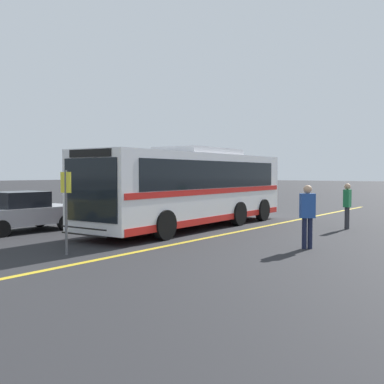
{
  "coord_description": "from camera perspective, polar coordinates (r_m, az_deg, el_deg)",
  "views": [
    {
      "loc": [
        -13.89,
        -11.1,
        2.21
      ],
      "look_at": [
        0.59,
        -0.14,
        1.44
      ],
      "focal_mm": 42.0,
      "sensor_mm": 36.0,
      "label": 1
    }
  ],
  "objects": [
    {
      "name": "parked_car_1",
      "position": [
        18.06,
        -20.87,
        -2.37
      ],
      "size": [
        4.2,
        2.11,
        1.51
      ],
      "rotation": [
        0.0,
        0.0,
        -1.61
      ],
      "color": "#9E9EA3",
      "rests_on": "ground_plane"
    },
    {
      "name": "ground_plane",
      "position": [
        17.92,
        -1.5,
        -4.65
      ],
      "size": [
        220.0,
        220.0,
        0.0
      ],
      "primitive_type": "plane",
      "color": "#262628"
    },
    {
      "name": "pedestrian_0",
      "position": [
        13.49,
        14.44,
        -2.49
      ],
      "size": [
        0.44,
        0.46,
        1.86
      ],
      "rotation": [
        0.0,
        0.0,
        5.44
      ],
      "color": "#191E38",
      "rests_on": "ground_plane"
    },
    {
      "name": "lane_strip_0",
      "position": [
        17.06,
        5.92,
        -5.01
      ],
      "size": [
        30.87,
        0.2,
        0.01
      ],
      "primitive_type": "cube",
      "rotation": [
        0.0,
        0.0,
        1.57
      ],
      "color": "gold",
      "rests_on": "ground_plane"
    },
    {
      "name": "transit_bus",
      "position": [
        18.17,
        0.02,
        0.79
      ],
      "size": [
        11.27,
        3.09,
        3.23
      ],
      "rotation": [
        0.0,
        0.0,
        1.61
      ],
      "color": "white",
      "rests_on": "ground_plane"
    },
    {
      "name": "parked_car_2",
      "position": [
        21.83,
        -7.25,
        -1.31
      ],
      "size": [
        5.0,
        2.22,
        1.6
      ],
      "rotation": [
        0.0,
        0.0,
        -1.51
      ],
      "color": "black",
      "rests_on": "ground_plane"
    },
    {
      "name": "pedestrian_1",
      "position": [
        18.63,
        19.11,
        -1.33
      ],
      "size": [
        0.43,
        0.24,
        1.8
      ],
      "rotation": [
        0.0,
        0.0,
        3.2
      ],
      "color": "#2D2D33",
      "rests_on": "ground_plane"
    },
    {
      "name": "curb_strip",
      "position": [
        22.55,
        -12.67,
        -3.06
      ],
      "size": [
        38.87,
        0.36,
        0.15
      ],
      "primitive_type": "cube",
      "color": "#99999E",
      "rests_on": "ground_plane"
    },
    {
      "name": "bus_stop_sign",
      "position": [
        12.55,
        -15.71,
        -1.14
      ],
      "size": [
        0.07,
        0.4,
        2.29
      ],
      "rotation": [
        0.0,
        0.0,
        1.61
      ],
      "color": "#59595E",
      "rests_on": "ground_plane"
    }
  ]
}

